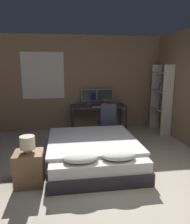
% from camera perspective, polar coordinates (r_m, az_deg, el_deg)
% --- Properties ---
extents(ground_plane, '(20.00, 20.00, 0.00)m').
position_cam_1_polar(ground_plane, '(3.34, 9.02, -22.27)').
color(ground_plane, '#B2A893').
extents(wall_back, '(12.00, 0.08, 2.70)m').
position_cam_1_polar(wall_back, '(6.45, -0.84, 7.55)').
color(wall_back, '#8E7051').
rests_on(wall_back, ground_plane).
extents(bed, '(1.70, 2.05, 0.53)m').
position_cam_1_polar(bed, '(4.30, -0.47, -10.37)').
color(bed, '#2D2D33').
rests_on(bed, ground_plane).
extents(nightstand, '(0.45, 0.40, 0.54)m').
position_cam_1_polar(nightstand, '(3.73, -16.81, -13.92)').
color(nightstand, brown).
rests_on(nightstand, ground_plane).
extents(bedside_lamp, '(0.23, 0.23, 0.26)m').
position_cam_1_polar(bedside_lamp, '(3.56, -17.24, -7.65)').
color(bedside_lamp, gray).
rests_on(bedside_lamp, nightstand).
extents(desk, '(1.58, 0.66, 0.75)m').
position_cam_1_polar(desk, '(6.18, 0.89, 0.89)').
color(desk, '#38383D').
rests_on(desk, ground_plane).
extents(monitor_left, '(0.45, 0.16, 0.44)m').
position_cam_1_polar(monitor_left, '(6.31, -1.58, 4.22)').
color(monitor_left, '#B7B7BC').
rests_on(monitor_left, desk).
extents(monitor_right, '(0.45, 0.16, 0.44)m').
position_cam_1_polar(monitor_right, '(6.38, 2.68, 4.30)').
color(monitor_right, '#B7B7BC').
rests_on(monitor_right, desk).
extents(keyboard, '(0.41, 0.13, 0.02)m').
position_cam_1_polar(keyboard, '(5.94, 1.25, 1.36)').
color(keyboard, '#B7B7BC').
rests_on(keyboard, desk).
extents(computer_mouse, '(0.07, 0.05, 0.04)m').
position_cam_1_polar(computer_mouse, '(6.00, 4.05, 1.52)').
color(computer_mouse, '#B7B7BC').
rests_on(computer_mouse, desk).
extents(office_chair, '(0.52, 0.52, 0.94)m').
position_cam_1_polar(office_chair, '(5.60, 3.20, -3.54)').
color(office_chair, black).
rests_on(office_chair, ground_plane).
extents(bookshelf, '(0.29, 0.76, 1.89)m').
position_cam_1_polar(bookshelf, '(6.27, 17.27, 3.92)').
color(bookshelf, beige).
rests_on(bookshelf, ground_plane).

